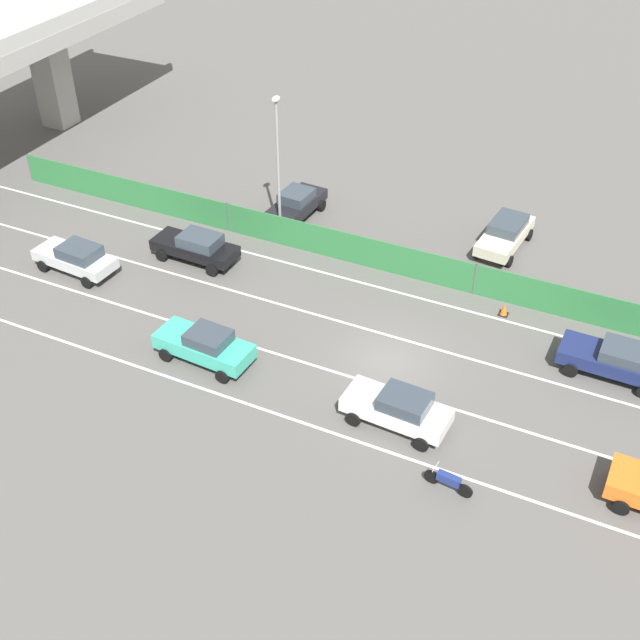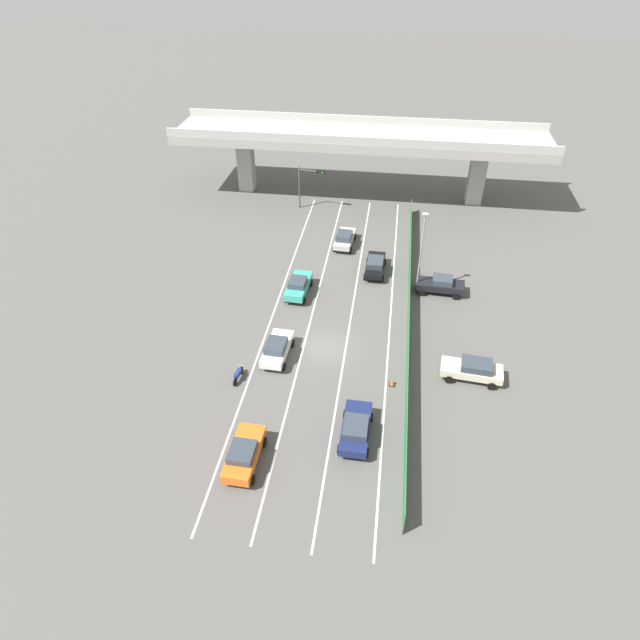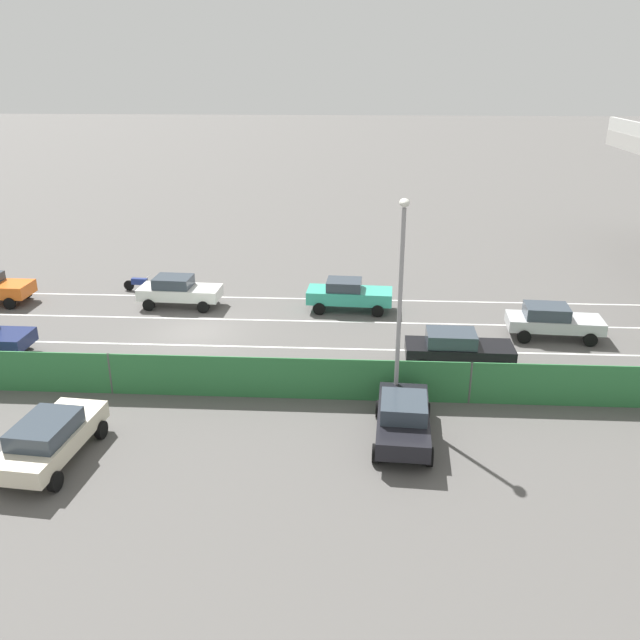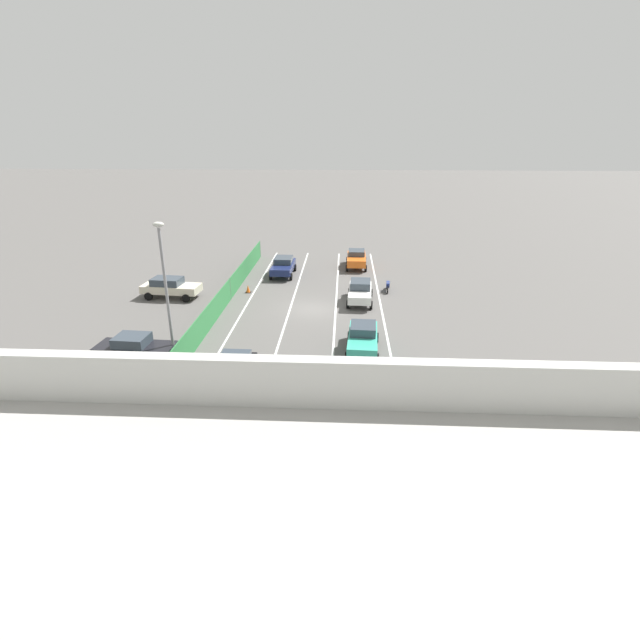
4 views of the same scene
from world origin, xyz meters
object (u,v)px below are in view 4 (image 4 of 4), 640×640
car_sedan_navy (283,266)px  car_taxi_orange (356,258)px  traffic_light (487,558)px  parked_sedan_dark (135,348)px  car_taxi_teal (363,338)px  parked_sedan_cream (170,287)px  motorcycle (388,286)px  traffic_cone (248,289)px  car_sedan_black (232,372)px  street_lamp (165,282)px  car_sedan_silver (291,431)px  car_sedan_white (360,291)px

car_sedan_navy → car_taxi_orange: 7.57m
car_sedan_navy → traffic_light: bearing=104.3°
parked_sedan_dark → traffic_light: bearing=133.0°
car_taxi_teal → parked_sedan_dark: size_ratio=1.00×
traffic_light → parked_sedan_cream: bearing=-58.4°
motorcycle → parked_sedan_dark: 21.15m
car_sedan_navy → traffic_cone: car_sedan_navy is taller
car_taxi_teal → car_sedan_black: (6.84, 4.81, -0.02)m
car_taxi_orange → traffic_cone: car_taxi_orange is taller
car_sedan_black → street_lamp: 6.32m
motorcycle → car_taxi_orange: bearing=-71.8°
car_sedan_navy → car_sedan_silver: bearing=97.8°
car_sedan_silver → traffic_light: (-5.31, 8.54, 2.73)m
car_sedan_white → traffic_cone: size_ratio=6.88×
car_sedan_navy → car_taxi_orange: car_taxi_orange is taller
parked_sedan_cream → motorcycle: bearing=-171.4°
car_taxi_orange → car_sedan_white: 10.57m
motorcycle → car_sedan_black: bearing=61.1°
parked_sedan_cream → traffic_light: size_ratio=0.93×
motorcycle → parked_sedan_cream: size_ratio=0.41×
car_sedan_navy → traffic_light: traffic_light is taller
traffic_cone → parked_sedan_cream: bearing=15.2°
car_sedan_black → traffic_light: (-8.88, 13.54, 2.73)m
parked_sedan_cream → traffic_light: bearing=121.6°
parked_sedan_dark → motorcycle: bearing=-137.5°
traffic_cone → car_sedan_silver: bearing=105.7°
car_sedan_silver → car_sedan_black: 6.14m
car_sedan_black → parked_sedan_cream: 16.52m
car_taxi_orange → car_sedan_navy: bearing=24.7°
car_sedan_white → car_sedan_silver: car_sedan_white is taller
car_taxi_teal → traffic_light: 18.65m
car_sedan_silver → street_lamp: size_ratio=0.56×
car_sedan_navy → traffic_cone: bearing=67.5°
car_taxi_teal → car_sedan_navy: bearing=-67.5°
traffic_cone → traffic_light: bearing=110.8°
motorcycle → parked_sedan_cream: parked_sedan_cream is taller
car_sedan_white → parked_sedan_dark: 17.38m
car_taxi_orange → car_sedan_silver: size_ratio=1.00×
car_sedan_navy → parked_sedan_cream: size_ratio=0.98×
car_sedan_navy → parked_sedan_dark: bearing=71.7°
car_sedan_silver → parked_sedan_cream: bearing=-58.5°
car_sedan_black → traffic_cone: 16.11m
car_taxi_teal → parked_sedan_dark: bearing=9.2°
car_sedan_white → traffic_light: 27.75m
car_sedan_black → parked_sedan_cream: size_ratio=0.98×
motorcycle → street_lamp: bearing=46.5°
car_sedan_black → traffic_light: size_ratio=0.92×
car_sedan_silver → parked_sedan_dark: size_ratio=0.99×
car_sedan_silver → traffic_cone: 21.75m
car_sedan_white → parked_sedan_cream: 15.19m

